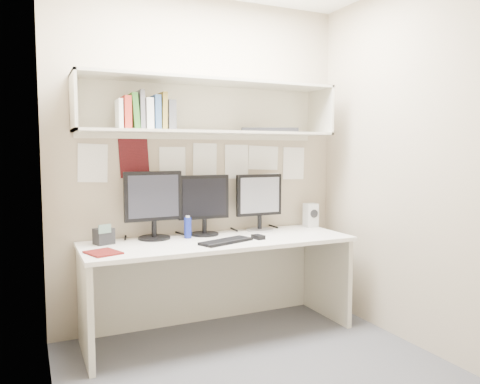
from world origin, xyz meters
name	(u,v)px	position (x,y,z in m)	size (l,w,h in m)	color
floor	(258,370)	(0.00, 0.00, 0.00)	(2.40, 2.00, 0.01)	#46464B
wall_back	(202,162)	(0.00, 1.00, 1.30)	(2.40, 0.02, 2.60)	tan
wall_front	(367,172)	(0.00, -1.00, 1.30)	(2.40, 0.02, 2.60)	tan
wall_left	(47,168)	(-1.20, 0.00, 1.30)	(0.02, 2.00, 2.60)	tan
wall_right	(408,163)	(1.20, 0.00, 1.30)	(0.02, 2.00, 2.60)	tan
desk	(219,287)	(0.00, 0.65, 0.37)	(2.00, 0.70, 0.73)	white
overhead_hutch	(208,108)	(0.00, 0.86, 1.72)	(2.00, 0.38, 0.40)	beige
pinned_papers	(203,168)	(0.00, 0.99, 1.25)	(1.92, 0.01, 0.48)	white
monitor_left	(153,203)	(-0.44, 0.87, 1.00)	(0.44, 0.24, 0.51)	black
monitor_center	(204,203)	(-0.04, 0.87, 0.99)	(0.41, 0.22, 0.47)	black
monitor_right	(259,200)	(0.45, 0.87, 0.98)	(0.40, 0.22, 0.47)	#A5A5AA
keyboard	(226,241)	(0.00, 0.51, 0.74)	(0.41, 0.15, 0.02)	black
mouse	(258,237)	(0.27, 0.54, 0.75)	(0.06, 0.10, 0.03)	black
speaker	(311,215)	(0.94, 0.85, 0.83)	(0.11, 0.11, 0.20)	#B6B6B1
blue_bottle	(188,227)	(-0.20, 0.79, 0.81)	(0.05, 0.05, 0.17)	navy
maroon_notebook	(103,253)	(-0.86, 0.51, 0.74)	(0.18, 0.22, 0.01)	#550F0E
desk_phone	(104,236)	(-0.81, 0.82, 0.79)	(0.15, 0.15, 0.15)	black
book_stack	(146,113)	(-0.50, 0.78, 1.66)	(0.40, 0.17, 0.27)	white
hutch_tray	(269,130)	(0.49, 0.78, 1.56)	(0.45, 0.17, 0.03)	black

